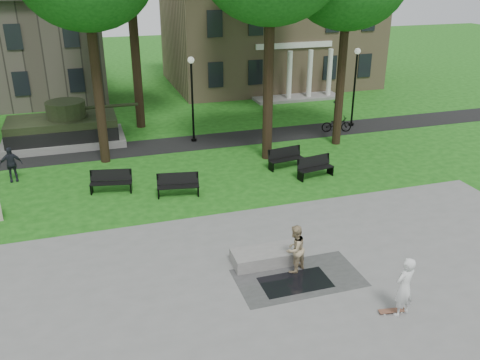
{
  "coord_description": "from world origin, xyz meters",
  "views": [
    {
      "loc": [
        -5.25,
        -14.61,
        9.23
      ],
      "look_at": [
        0.3,
        2.97,
        1.4
      ],
      "focal_mm": 38.0,
      "sensor_mm": 36.0,
      "label": 1
    }
  ],
  "objects_px": {
    "concrete_block": "(265,257)",
    "friend_watching": "(295,249)",
    "park_bench_0": "(111,181)",
    "cyclist": "(337,118)",
    "skateboarder": "(404,287)"
  },
  "relations": [
    {
      "from": "concrete_block",
      "to": "friend_watching",
      "type": "bearing_deg",
      "value": -44.95
    },
    {
      "from": "skateboarder",
      "to": "friend_watching",
      "type": "xyz_separation_m",
      "value": [
        -2.02,
        3.0,
        -0.11
      ]
    },
    {
      "from": "concrete_block",
      "to": "park_bench_0",
      "type": "bearing_deg",
      "value": 120.66
    },
    {
      "from": "skateboarder",
      "to": "friend_watching",
      "type": "height_order",
      "value": "skateboarder"
    },
    {
      "from": "skateboarder",
      "to": "park_bench_0",
      "type": "relative_size",
      "value": 1.0
    },
    {
      "from": "cyclist",
      "to": "park_bench_0",
      "type": "height_order",
      "value": "cyclist"
    },
    {
      "from": "cyclist",
      "to": "park_bench_0",
      "type": "relative_size",
      "value": 1.09
    },
    {
      "from": "skateboarder",
      "to": "friend_watching",
      "type": "bearing_deg",
      "value": -71.91
    },
    {
      "from": "friend_watching",
      "to": "concrete_block",
      "type": "bearing_deg",
      "value": -74.8
    },
    {
      "from": "skateboarder",
      "to": "cyclist",
      "type": "height_order",
      "value": "cyclist"
    },
    {
      "from": "friend_watching",
      "to": "cyclist",
      "type": "distance_m",
      "value": 15.54
    },
    {
      "from": "friend_watching",
      "to": "cyclist",
      "type": "relative_size",
      "value": 0.81
    },
    {
      "from": "park_bench_0",
      "to": "cyclist",
      "type": "bearing_deg",
      "value": 31.51
    },
    {
      "from": "concrete_block",
      "to": "cyclist",
      "type": "xyz_separation_m",
      "value": [
        9.07,
        12.39,
        0.58
      ]
    },
    {
      "from": "concrete_block",
      "to": "friend_watching",
      "type": "distance_m",
      "value": 1.2
    }
  ]
}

